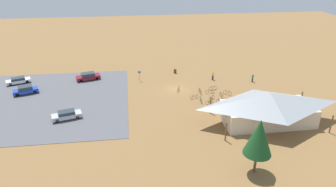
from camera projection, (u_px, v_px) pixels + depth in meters
ground at (176, 89)px, 58.84m from camera, size 160.00×160.00×0.00m
parking_lot_asphalt at (33, 102)px, 53.72m from camera, size 33.24×28.03×0.05m
bike_pavilion at (268, 106)px, 46.14m from camera, size 16.03×8.62×4.94m
trash_bin at (175, 71)px, 66.81m from camera, size 0.60×0.60×0.90m
lot_sign at (139, 74)px, 62.26m from camera, size 0.56×0.08×2.20m
pine_mideast at (259, 137)px, 34.43m from camera, size 3.29×3.29×7.10m
bicycle_green_back_row at (178, 90)px, 57.74m from camera, size 0.77×1.66×0.84m
bicycle_orange_lone_east at (228, 93)px, 56.45m from camera, size 1.33×1.18×0.86m
bicycle_silver_yard_left at (213, 88)px, 58.41m from camera, size 1.67×0.51×0.84m
bicycle_blue_near_porch at (221, 95)px, 55.48m from camera, size 0.48×1.80×0.87m
bicycle_red_trailside at (194, 97)px, 54.93m from camera, size 1.65×0.64×0.75m
bicycle_white_near_sign at (210, 92)px, 56.95m from camera, size 1.78×0.48×0.81m
bicycle_yellow_mid_cluster at (212, 98)px, 54.40m from camera, size 1.30×1.11×0.83m
bicycle_teal_lone_west at (201, 100)px, 53.58m from camera, size 0.48×1.84×0.93m
bicycle_purple_yard_right at (221, 102)px, 52.91m from camera, size 1.19×1.33×0.91m
bicycle_black_by_bin at (200, 92)px, 56.88m from camera, size 0.48×1.75×0.89m
bicycle_green_front_row at (210, 103)px, 52.48m from camera, size 1.30×1.09×0.76m
car_silver_mid_lot at (67, 115)px, 47.93m from camera, size 4.79×2.87×1.34m
car_blue_inner_stall at (26, 90)px, 56.64m from camera, size 4.69×3.07×1.47m
car_white_second_row at (18, 80)px, 61.24m from camera, size 4.84×3.22×1.24m
car_maroon_front_row at (88, 76)px, 62.99m from camera, size 5.11×3.15×1.48m
visitor_crossing_yard at (213, 76)px, 62.91m from camera, size 0.36×0.38×1.79m
visitor_at_bikes at (253, 78)px, 61.96m from camera, size 0.36×0.37×1.74m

